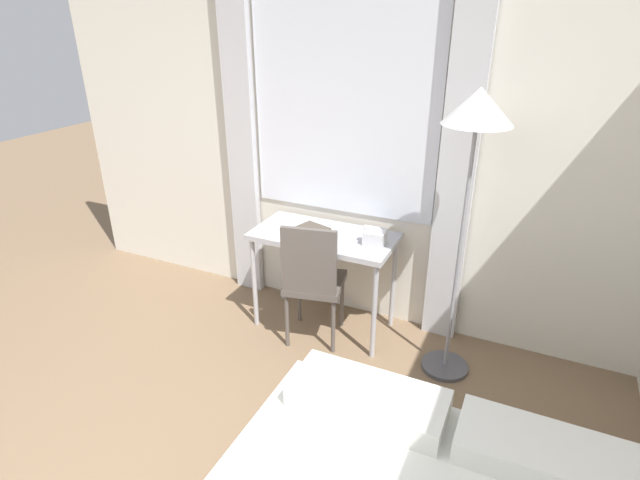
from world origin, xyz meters
The scene contains 6 objects.
wall_back_with_window centered at (-0.01, 2.84, 1.35)m, with size 5.18×0.13×2.70m.
desk centered at (-0.09, 2.50, 0.70)m, with size 1.04×0.52×0.78m.
desk_chair centered at (-0.07, 2.27, 0.54)m, with size 0.47×0.47×0.96m.
standing_lamp centered at (0.89, 2.37, 1.60)m, with size 0.39×0.39×1.88m.
telephone centered at (0.30, 2.50, 0.83)m, with size 0.17×0.13×0.12m.
book centered at (-0.19, 2.53, 0.79)m, with size 0.26×0.22×0.02m.
Camera 1 is at (1.27, -0.49, 2.26)m, focal length 28.00 mm.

